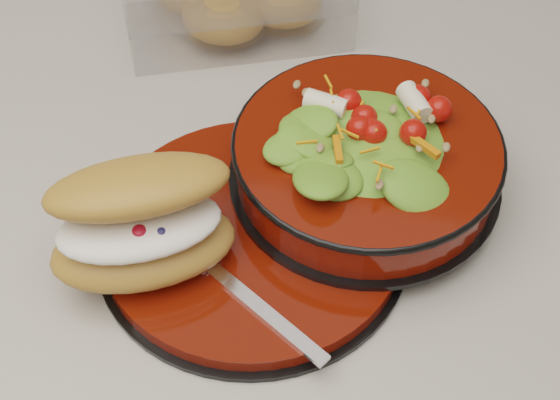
% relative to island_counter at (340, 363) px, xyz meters
% --- Properties ---
extents(island_counter, '(1.24, 0.74, 0.90)m').
position_rel_island_counter_xyz_m(island_counter, '(0.00, 0.00, 0.00)').
color(island_counter, white).
rests_on(island_counter, ground).
extents(dinner_plate, '(0.28, 0.28, 0.02)m').
position_rel_island_counter_xyz_m(dinner_plate, '(-0.08, -0.14, 0.46)').
color(dinner_plate, black).
rests_on(dinner_plate, island_counter).
extents(salad_bowl, '(0.25, 0.25, 0.10)m').
position_rel_island_counter_xyz_m(salad_bowl, '(0.01, -0.06, 0.50)').
color(salad_bowl, black).
rests_on(salad_bowl, dinner_plate).
extents(croissant, '(0.18, 0.16, 0.10)m').
position_rel_island_counter_xyz_m(croissant, '(-0.16, -0.19, 0.51)').
color(croissant, '#BF7E3A').
rests_on(croissant, dinner_plate).
extents(fork, '(0.16, 0.10, 0.00)m').
position_rel_island_counter_xyz_m(fork, '(-0.07, -0.21, 0.47)').
color(fork, silver).
rests_on(fork, dinner_plate).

